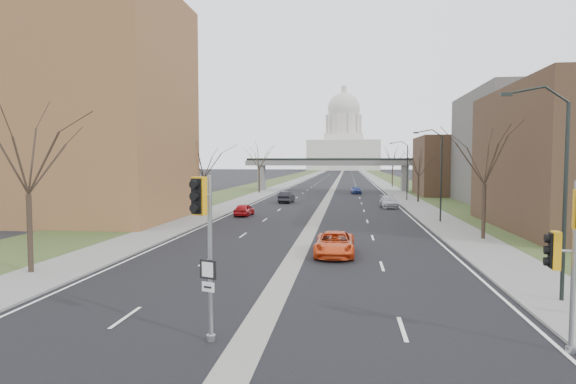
% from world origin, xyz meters
% --- Properties ---
extents(ground, '(700.00, 700.00, 0.00)m').
position_xyz_m(ground, '(0.00, 0.00, 0.00)').
color(ground, black).
rests_on(ground, ground).
extents(road_surface, '(20.00, 600.00, 0.01)m').
position_xyz_m(road_surface, '(0.00, 150.00, 0.01)').
color(road_surface, black).
rests_on(road_surface, ground).
extents(median_strip, '(1.20, 600.00, 0.02)m').
position_xyz_m(median_strip, '(0.00, 150.00, 0.00)').
color(median_strip, gray).
rests_on(median_strip, ground).
extents(sidewalk_right, '(4.00, 600.00, 0.12)m').
position_xyz_m(sidewalk_right, '(12.00, 150.00, 0.06)').
color(sidewalk_right, gray).
rests_on(sidewalk_right, ground).
extents(sidewalk_left, '(4.00, 600.00, 0.12)m').
position_xyz_m(sidewalk_left, '(-12.00, 150.00, 0.06)').
color(sidewalk_left, gray).
rests_on(sidewalk_left, ground).
extents(grass_verge_right, '(8.00, 600.00, 0.10)m').
position_xyz_m(grass_verge_right, '(18.00, 150.00, 0.05)').
color(grass_verge_right, '#2A3A1B').
rests_on(grass_verge_right, ground).
extents(grass_verge_left, '(8.00, 600.00, 0.10)m').
position_xyz_m(grass_verge_left, '(-18.00, 150.00, 0.05)').
color(grass_verge_left, '#2A3A1B').
rests_on(grass_verge_left, ground).
extents(apartment_building, '(25.00, 16.00, 22.00)m').
position_xyz_m(apartment_building, '(-26.00, 30.00, 11.00)').
color(apartment_building, '#8D5E38').
rests_on(apartment_building, ground).
extents(commercial_block_mid, '(18.00, 22.00, 15.00)m').
position_xyz_m(commercial_block_mid, '(28.00, 52.00, 7.50)').
color(commercial_block_mid, '#605E57').
rests_on(commercial_block_mid, ground).
extents(commercial_block_far, '(14.00, 14.00, 10.00)m').
position_xyz_m(commercial_block_far, '(22.00, 70.00, 5.00)').
color(commercial_block_far, '#4D3824').
rests_on(commercial_block_far, ground).
extents(pedestrian_bridge, '(34.00, 3.00, 6.45)m').
position_xyz_m(pedestrian_bridge, '(0.00, 80.00, 4.84)').
color(pedestrian_bridge, slate).
rests_on(pedestrian_bridge, ground).
extents(capitol, '(48.00, 42.00, 55.75)m').
position_xyz_m(capitol, '(0.00, 320.00, 18.60)').
color(capitol, beige).
rests_on(capitol, ground).
extents(streetlight_near, '(2.61, 0.20, 8.70)m').
position_xyz_m(streetlight_near, '(10.99, 6.00, 6.95)').
color(streetlight_near, black).
rests_on(streetlight_near, sidewalk_right).
extents(streetlight_mid, '(2.61, 0.20, 8.70)m').
position_xyz_m(streetlight_mid, '(10.99, 32.00, 6.95)').
color(streetlight_mid, black).
rests_on(streetlight_mid, sidewalk_right).
extents(streetlight_far, '(2.61, 0.20, 8.70)m').
position_xyz_m(streetlight_far, '(10.99, 58.00, 6.95)').
color(streetlight_far, black).
rests_on(streetlight_far, sidewalk_right).
extents(tree_left_a, '(7.20, 7.20, 9.40)m').
position_xyz_m(tree_left_a, '(-13.00, 8.00, 6.64)').
color(tree_left_a, '#382B21').
rests_on(tree_left_a, sidewalk_left).
extents(tree_left_b, '(6.75, 6.75, 8.81)m').
position_xyz_m(tree_left_b, '(-13.00, 38.00, 6.23)').
color(tree_left_b, '#382B21').
rests_on(tree_left_b, sidewalk_left).
extents(tree_left_c, '(7.65, 7.65, 9.99)m').
position_xyz_m(tree_left_c, '(-13.00, 72.00, 7.04)').
color(tree_left_c, '#382B21').
rests_on(tree_left_c, sidewalk_left).
extents(tree_right_a, '(7.20, 7.20, 9.40)m').
position_xyz_m(tree_right_a, '(13.00, 22.00, 6.64)').
color(tree_right_a, '#382B21').
rests_on(tree_right_a, sidewalk_right).
extents(tree_right_b, '(6.30, 6.30, 8.22)m').
position_xyz_m(tree_right_b, '(13.00, 55.00, 5.82)').
color(tree_right_b, '#382B21').
rests_on(tree_right_b, sidewalk_right).
extents(tree_right_c, '(7.65, 7.65, 9.99)m').
position_xyz_m(tree_right_c, '(13.00, 95.00, 7.04)').
color(tree_right_c, '#382B21').
rests_on(tree_right_c, sidewalk_right).
extents(signal_pole_median, '(0.75, 0.89, 5.33)m').
position_xyz_m(signal_pole_median, '(-1.33, -0.12, 3.71)').
color(signal_pole_median, gray).
rests_on(signal_pole_median, ground).
extents(signal_pole_right, '(0.89, 1.02, 5.20)m').
position_xyz_m(signal_pole_right, '(9.58, 0.39, 3.41)').
color(signal_pole_right, gray).
rests_on(signal_pole_right, ground).
extents(car_left_near, '(1.75, 3.95, 1.32)m').
position_xyz_m(car_left_near, '(-7.83, 35.42, 0.66)').
color(car_left_near, '#A81318').
rests_on(car_left_near, ground).
extents(car_left_far, '(1.87, 4.81, 1.56)m').
position_xyz_m(car_left_far, '(-5.44, 52.32, 0.78)').
color(car_left_far, black).
rests_on(car_left_far, ground).
extents(car_right_near, '(2.42, 5.18, 1.44)m').
position_xyz_m(car_right_near, '(2.34, 14.91, 0.72)').
color(car_right_near, '#D64416').
rests_on(car_right_near, ground).
extents(car_right_mid, '(2.23, 5.06, 1.45)m').
position_xyz_m(car_right_mid, '(8.21, 46.63, 0.72)').
color(car_right_mid, '#A4A6AC').
rests_on(car_right_mid, ground).
extents(car_right_far, '(2.00, 4.17, 1.37)m').
position_xyz_m(car_right_far, '(4.60, 72.29, 0.69)').
color(car_right_far, navy).
rests_on(car_right_far, ground).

